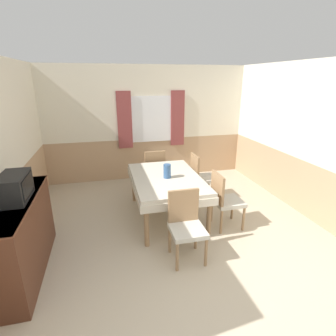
{
  "coord_description": "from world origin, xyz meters",
  "views": [
    {
      "loc": [
        -1.0,
        -1.61,
        2.3
      ],
      "look_at": [
        -0.03,
        2.37,
        0.9
      ],
      "focal_mm": 28.0,
      "sensor_mm": 36.0,
      "label": 1
    }
  ],
  "objects_px": {
    "chair_head_window": "(154,169)",
    "chair_right_near": "(224,198)",
    "vase": "(167,171)",
    "chair_right_far": "(201,176)",
    "sideboard": "(20,237)",
    "tv": "(14,187)",
    "chair_head_near": "(186,223)",
    "dining_table": "(166,182)"
  },
  "relations": [
    {
      "from": "dining_table",
      "to": "chair_right_far",
      "type": "xyz_separation_m",
      "value": [
        0.82,
        0.53,
        -0.15
      ]
    },
    {
      "from": "vase",
      "to": "sideboard",
      "type": "bearing_deg",
      "value": -156.46
    },
    {
      "from": "sideboard",
      "to": "tv",
      "type": "distance_m",
      "value": 0.64
    },
    {
      "from": "chair_right_near",
      "to": "sideboard",
      "type": "distance_m",
      "value": 2.87
    },
    {
      "from": "dining_table",
      "to": "sideboard",
      "type": "xyz_separation_m",
      "value": [
        -2.03,
        -0.94,
        -0.15
      ]
    },
    {
      "from": "dining_table",
      "to": "vase",
      "type": "height_order",
      "value": "vase"
    },
    {
      "from": "chair_right_near",
      "to": "tv",
      "type": "height_order",
      "value": "tv"
    },
    {
      "from": "chair_right_far",
      "to": "chair_head_near",
      "type": "bearing_deg",
      "value": -26.52
    },
    {
      "from": "chair_right_far",
      "to": "sideboard",
      "type": "height_order",
      "value": "sideboard"
    },
    {
      "from": "dining_table",
      "to": "chair_head_window",
      "type": "height_order",
      "value": "chair_head_window"
    },
    {
      "from": "chair_right_far",
      "to": "chair_right_near",
      "type": "relative_size",
      "value": 1.0
    },
    {
      "from": "dining_table",
      "to": "chair_head_near",
      "type": "xyz_separation_m",
      "value": [
        0.0,
        -1.11,
        -0.15
      ]
    },
    {
      "from": "dining_table",
      "to": "chair_head_near",
      "type": "height_order",
      "value": "chair_head_near"
    },
    {
      "from": "tv",
      "to": "vase",
      "type": "distance_m",
      "value": 2.18
    },
    {
      "from": "dining_table",
      "to": "vase",
      "type": "bearing_deg",
      "value": -89.36
    },
    {
      "from": "sideboard",
      "to": "vase",
      "type": "distance_m",
      "value": 2.24
    },
    {
      "from": "vase",
      "to": "chair_right_near",
      "type": "bearing_deg",
      "value": -30.32
    },
    {
      "from": "dining_table",
      "to": "chair_right_near",
      "type": "relative_size",
      "value": 1.85
    },
    {
      "from": "dining_table",
      "to": "chair_right_near",
      "type": "distance_m",
      "value": 0.99
    },
    {
      "from": "chair_head_window",
      "to": "chair_right_near",
      "type": "height_order",
      "value": "same"
    },
    {
      "from": "sideboard",
      "to": "tv",
      "type": "bearing_deg",
      "value": 30.2
    },
    {
      "from": "chair_head_near",
      "to": "chair_right_far",
      "type": "bearing_deg",
      "value": -116.52
    },
    {
      "from": "dining_table",
      "to": "tv",
      "type": "bearing_deg",
      "value": -155.33
    },
    {
      "from": "chair_head_window",
      "to": "tv",
      "type": "relative_size",
      "value": 1.78
    },
    {
      "from": "tv",
      "to": "vase",
      "type": "relative_size",
      "value": 2.23
    },
    {
      "from": "chair_head_near",
      "to": "tv",
      "type": "height_order",
      "value": "tv"
    },
    {
      "from": "chair_head_window",
      "to": "chair_right_near",
      "type": "bearing_deg",
      "value": -63.48
    },
    {
      "from": "chair_right_near",
      "to": "sideboard",
      "type": "bearing_deg",
      "value": -81.91
    },
    {
      "from": "chair_head_near",
      "to": "sideboard",
      "type": "height_order",
      "value": "sideboard"
    },
    {
      "from": "chair_right_near",
      "to": "tv",
      "type": "relative_size",
      "value": 1.78
    },
    {
      "from": "chair_right_near",
      "to": "chair_head_window",
      "type": "bearing_deg",
      "value": -153.48
    },
    {
      "from": "dining_table",
      "to": "sideboard",
      "type": "height_order",
      "value": "sideboard"
    },
    {
      "from": "chair_right_near",
      "to": "chair_head_near",
      "type": "bearing_deg",
      "value": -54.75
    },
    {
      "from": "dining_table",
      "to": "tv",
      "type": "distance_m",
      "value": 2.24
    },
    {
      "from": "chair_head_near",
      "to": "vase",
      "type": "xyz_separation_m",
      "value": [
        0.0,
        1.06,
        0.36
      ]
    },
    {
      "from": "chair_head_window",
      "to": "chair_right_near",
      "type": "relative_size",
      "value": 1.0
    },
    {
      "from": "sideboard",
      "to": "chair_right_near",
      "type": "bearing_deg",
      "value": 8.09
    },
    {
      "from": "sideboard",
      "to": "tv",
      "type": "relative_size",
      "value": 3.08
    },
    {
      "from": "chair_head_near",
      "to": "chair_right_far",
      "type": "height_order",
      "value": "same"
    },
    {
      "from": "chair_head_window",
      "to": "sideboard",
      "type": "distance_m",
      "value": 2.88
    },
    {
      "from": "vase",
      "to": "chair_right_far",
      "type": "bearing_deg",
      "value": 35.49
    },
    {
      "from": "dining_table",
      "to": "chair_head_window",
      "type": "xyz_separation_m",
      "value": [
        0.0,
        1.11,
        -0.15
      ]
    }
  ]
}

